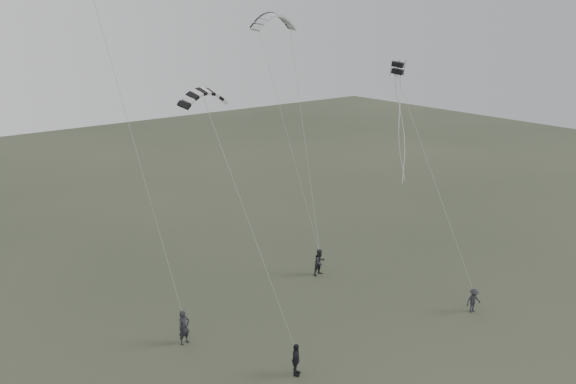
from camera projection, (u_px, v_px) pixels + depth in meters
ground at (337, 343)px, 29.96m from camera, size 140.00×140.00×0.00m
flyer_left at (184, 327)px, 29.67m from camera, size 0.76×0.56×1.90m
flyer_right at (320, 262)px, 37.66m from camera, size 0.93×0.74×1.82m
flyer_center at (296, 360)px, 27.05m from camera, size 1.03×0.94×1.68m
flyer_far at (474, 300)px, 32.93m from camera, size 1.07×0.80×1.48m
kite_pale_large at (274, 15)px, 39.63m from camera, size 3.99×1.59×1.72m
kite_striped at (203, 91)px, 26.88m from camera, size 2.74×1.34×1.22m
kite_box at (398, 68)px, 35.79m from camera, size 1.03×1.07×0.85m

